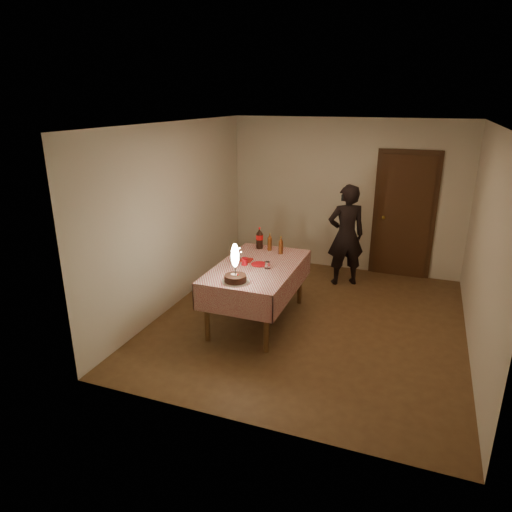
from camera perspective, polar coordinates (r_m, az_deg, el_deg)
name	(u,v)px	position (r m, az deg, el deg)	size (l,w,h in m)	color
ground	(309,321)	(6.37, 6.68, -8.03)	(4.00, 4.50, 0.01)	brown
room_shell	(318,201)	(5.87, 7.81, 6.77)	(4.04, 4.54, 2.62)	beige
dining_table	(257,273)	(6.06, 0.17, -2.10)	(1.02, 1.72, 0.81)	brown
birthday_cake	(235,272)	(5.44, -2.60, -2.04)	(0.33, 0.33, 0.48)	white
red_plate	(259,264)	(6.04, 0.42, -1.03)	(0.22, 0.22, 0.01)	red
red_cup	(245,261)	(6.01, -1.44, -0.68)	(0.08, 0.08, 0.10)	#B60C15
clear_cup	(267,265)	(5.89, 1.44, -1.15)	(0.07, 0.07, 0.09)	white
napkin_stack	(246,260)	(6.18, -1.22, -0.50)	(0.15, 0.15, 0.02)	#AE1813
cola_bottle	(260,238)	(6.65, 0.44, 2.23)	(0.10, 0.10, 0.32)	black
amber_bottle_left	(270,242)	(6.58, 1.72, 1.72)	(0.06, 0.06, 0.25)	#5B2B0F
amber_bottle_right	(281,246)	(6.43, 3.12, 1.29)	(0.06, 0.06, 0.25)	#5B2B0F
photographer	(346,235)	(7.42, 11.18, 2.57)	(0.71, 0.62, 1.64)	black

